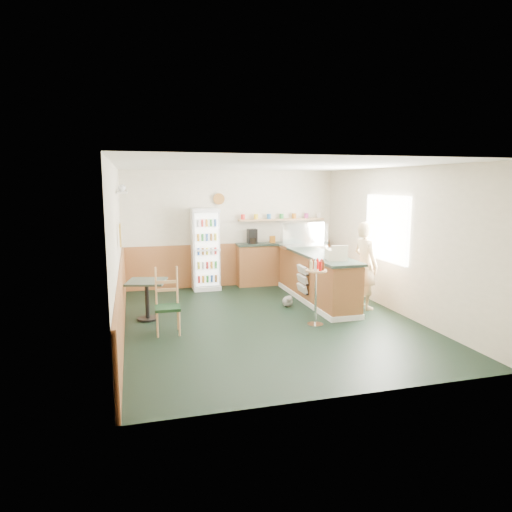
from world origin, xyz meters
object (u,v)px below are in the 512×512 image
object	(u,v)px
shopkeeper	(365,265)
condiment_stand	(316,282)
cafe_table	(147,292)
cafe_chair	(167,299)
display_case	(304,236)
cash_register	(336,255)
drinks_fridge	(205,249)

from	to	relation	value
shopkeeper	condiment_stand	xyz separation A→B (m)	(-1.34, -0.76, -0.09)
cafe_table	cafe_chair	world-z (taller)	cafe_chair
shopkeeper	cafe_table	size ratio (longest dim) A/B	2.16
display_case	cafe_table	distance (m)	3.68
shopkeeper	cafe_table	world-z (taller)	shopkeeper
display_case	cafe_chair	size ratio (longest dim) A/B	0.89
display_case	cafe_chair	distance (m)	3.74
cash_register	cafe_chair	xyz separation A→B (m)	(-3.11, -0.30, -0.55)
condiment_stand	shopkeeper	bearing A→B (deg)	29.60
cash_register	cafe_table	size ratio (longest dim) A/B	0.46
display_case	shopkeeper	bearing A→B (deg)	-64.85
shopkeeper	cafe_chair	distance (m)	3.84
cash_register	cafe_chair	bearing A→B (deg)	-163.96
drinks_fridge	cash_register	distance (m)	3.28
display_case	cafe_chair	world-z (taller)	display_case
cafe_table	drinks_fridge	bearing A→B (deg)	56.65
cafe_chair	drinks_fridge	bearing A→B (deg)	71.28
condiment_stand	cafe_table	distance (m)	2.98
display_case	shopkeeper	xyz separation A→B (m)	(0.70, -1.49, -0.43)
cafe_chair	shopkeeper	bearing A→B (deg)	8.86
condiment_stand	cafe_table	size ratio (longest dim) A/B	1.44
shopkeeper	cafe_chair	world-z (taller)	shopkeeper
cafe_table	cafe_chair	bearing A→B (deg)	-69.24
drinks_fridge	display_case	bearing A→B (deg)	-24.88
drinks_fridge	cafe_chair	xyz separation A→B (m)	(-1.09, -2.88, -0.37)
condiment_stand	drinks_fridge	bearing A→B (deg)	113.39
cafe_table	cafe_chair	xyz separation A→B (m)	(0.29, -0.77, 0.06)
drinks_fridge	condiment_stand	size ratio (longest dim) A/B	1.65
display_case	condiment_stand	xyz separation A→B (m)	(-0.64, -2.25, -0.53)
condiment_stand	cafe_chair	world-z (taller)	condiment_stand
display_case	cafe_chair	bearing A→B (deg)	-147.95
cash_register	cafe_table	world-z (taller)	cash_register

